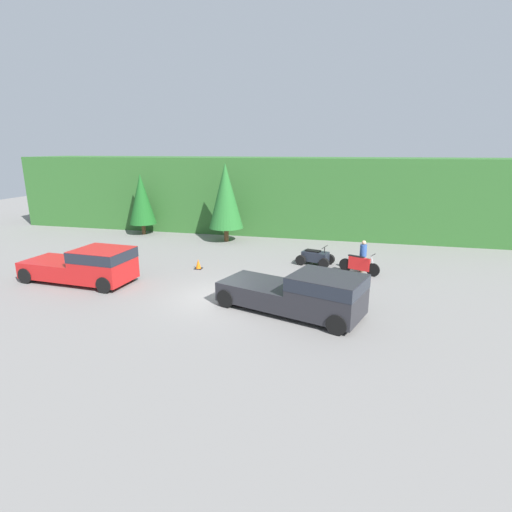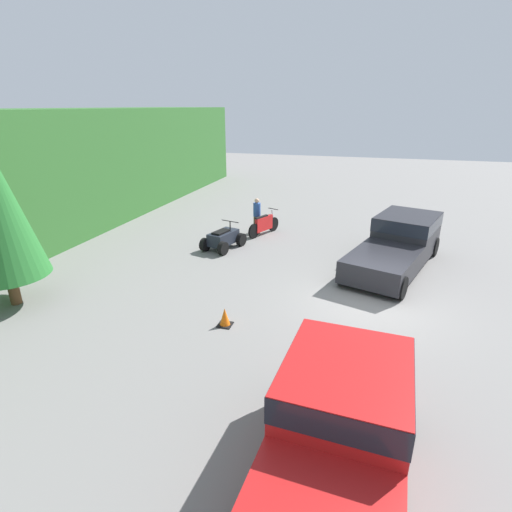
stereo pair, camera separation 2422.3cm
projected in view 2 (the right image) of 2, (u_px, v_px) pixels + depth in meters
ground_plane at (369, 304)px, 12.94m from camera, size 80.00×80.00×0.00m
pickup_truck_red at (336, 442)px, 6.42m from camera, size 5.84×2.65×1.81m
pickup_truck_second at (399, 241)px, 15.91m from camera, size 6.37×3.96×1.81m
dirt_bike at (264, 225)px, 19.69m from camera, size 2.14×1.07×1.18m
quad_atv at (223, 239)px, 17.80m from camera, size 2.24×1.67×1.14m
rider_person at (257, 214)px, 19.79m from camera, size 0.47×0.47×1.76m
traffic_cone at (225, 317)px, 11.58m from camera, size 0.42×0.42×0.55m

